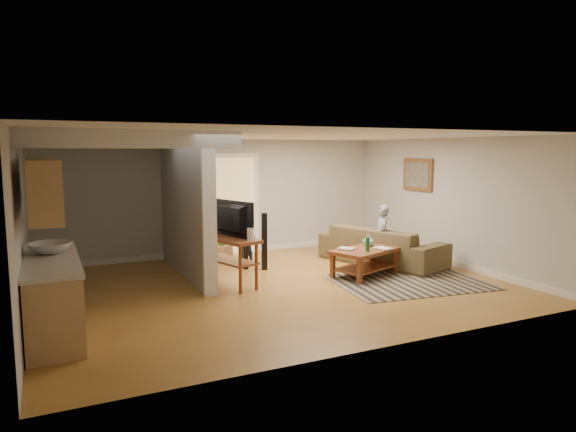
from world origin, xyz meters
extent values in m
plane|color=#996127|center=(0.00, 0.00, 0.00)|extent=(7.50, 7.50, 0.00)
cube|color=beige|center=(0.00, 3.00, 1.25)|extent=(7.50, 0.04, 2.50)
cube|color=beige|center=(-3.75, 0.00, 1.25)|extent=(0.04, 6.00, 2.50)
cube|color=beige|center=(3.75, 0.00, 1.25)|extent=(0.04, 6.00, 2.50)
cube|color=white|center=(0.00, 0.00, 2.50)|extent=(7.50, 6.00, 0.04)
cube|color=beige|center=(-1.20, 1.45, 1.25)|extent=(0.15, 3.10, 2.50)
cube|color=white|center=(-1.20, -0.10, 1.25)|extent=(0.22, 0.10, 2.50)
cube|color=white|center=(0.00, 2.97, 0.06)|extent=(7.50, 0.04, 0.12)
cube|color=white|center=(3.72, 0.00, 0.06)|extent=(0.04, 6.00, 0.12)
cube|color=#D8B272|center=(0.30, 2.94, 1.05)|extent=(0.90, 0.06, 2.10)
cube|color=tan|center=(-3.43, -0.80, 0.45)|extent=(0.60, 2.20, 0.90)
cube|color=beige|center=(-3.43, -0.80, 0.92)|extent=(0.64, 2.24, 0.05)
cube|color=tan|center=(-3.45, -0.80, 1.80)|extent=(0.35, 2.00, 0.70)
imported|color=silver|center=(-3.43, -0.50, 0.94)|extent=(0.54, 0.54, 0.19)
cube|color=black|center=(-1.11, 0.80, 1.85)|extent=(0.03, 0.40, 0.34)
cube|color=black|center=(-1.11, 1.30, 1.85)|extent=(0.03, 0.40, 0.34)
cube|color=black|center=(-1.11, 1.80, 1.85)|extent=(0.03, 0.40, 0.34)
cube|color=brown|center=(3.71, 1.00, 1.75)|extent=(0.04, 0.90, 0.68)
cube|color=black|center=(2.16, -0.77, 0.01)|extent=(2.75, 2.16, 0.01)
imported|color=#413A20|center=(2.60, 0.68, 0.00)|extent=(1.75, 2.74, 0.74)
cube|color=brown|center=(1.71, -0.05, 0.46)|extent=(1.44, 1.12, 0.06)
cube|color=silver|center=(1.71, -0.05, 0.47)|extent=(0.90, 0.69, 0.02)
cube|color=brown|center=(1.71, -0.05, 0.16)|extent=(1.31, 0.99, 0.03)
cube|color=brown|center=(1.29, -0.52, 0.23)|extent=(0.09, 0.09, 0.46)
cube|color=brown|center=(2.34, -0.14, 0.23)|extent=(0.09, 0.09, 0.46)
cube|color=brown|center=(1.09, 0.04, 0.23)|extent=(0.09, 0.09, 0.46)
cube|color=brown|center=(2.14, 0.42, 0.23)|extent=(0.09, 0.09, 0.46)
imported|color=navy|center=(1.92, 0.16, 0.50)|extent=(0.27, 0.27, 0.22)
cylinder|color=#15601C|center=(1.62, -0.25, 0.62)|extent=(0.07, 0.07, 0.25)
imported|color=#998C4C|center=(1.30, 0.01, 0.50)|extent=(0.33, 0.35, 0.03)
imported|color=#66594C|center=(1.88, -0.21, 0.50)|extent=(0.27, 0.34, 0.02)
cube|color=brown|center=(-0.75, 0.40, 0.80)|extent=(0.87, 1.40, 0.05)
cube|color=brown|center=(-0.75, 0.40, 0.44)|extent=(0.78, 1.28, 0.03)
cylinder|color=brown|center=(-0.73, -0.19, 0.40)|extent=(0.05, 0.05, 0.81)
cylinder|color=brown|center=(-1.08, 0.89, 0.40)|extent=(0.05, 0.05, 0.81)
cylinder|color=brown|center=(-0.42, -0.09, 0.40)|extent=(0.05, 0.05, 0.81)
cylinder|color=brown|center=(-0.77, 0.99, 0.40)|extent=(0.05, 0.05, 0.81)
imported|color=black|center=(-0.73, 0.41, 0.82)|extent=(0.45, 1.05, 0.61)
cylinder|color=white|center=(-0.50, -0.03, 0.92)|extent=(0.11, 0.11, 0.20)
cube|color=black|center=(0.26, 1.20, 0.54)|extent=(0.14, 0.14, 1.09)
cube|color=black|center=(-0.05, 1.40, 0.48)|extent=(0.11, 0.11, 0.96)
cylinder|color=#A37246|center=(-0.21, 2.39, 0.16)|extent=(0.49, 0.49, 0.32)
sphere|color=red|center=(-0.15, 2.43, 0.32)|extent=(0.15, 0.15, 0.15)
sphere|color=gold|center=(-0.28, 2.41, 0.34)|extent=(0.15, 0.15, 0.15)
sphere|color=#298F23|center=(-0.21, 2.32, 0.36)|extent=(0.15, 0.15, 0.15)
imported|color=gray|center=(2.37, 0.38, 0.00)|extent=(0.45, 0.53, 1.22)
imported|color=#1C253A|center=(0.16, 1.91, 0.00)|extent=(0.58, 0.56, 0.94)
camera|label=1|loc=(-3.45, -7.65, 2.25)|focal=32.00mm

